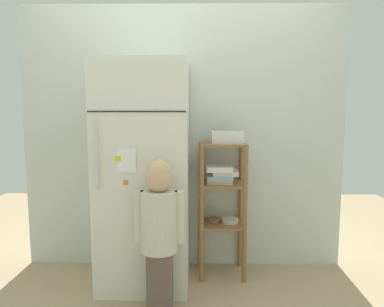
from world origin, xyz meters
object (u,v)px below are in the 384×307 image
object	(u,v)px
child_standing	(159,221)
fruit_bin	(227,138)
refrigerator	(144,175)
pantry_shelf_unit	(222,192)

from	to	relation	value
child_standing	fruit_bin	xyz separation A→B (m)	(0.49, 0.58, 0.50)
refrigerator	child_standing	size ratio (longest dim) A/B	1.65
child_standing	fruit_bin	distance (m)	0.91
refrigerator	child_standing	distance (m)	0.51
child_standing	pantry_shelf_unit	xyz separation A→B (m)	(0.45, 0.57, 0.07)
child_standing	pantry_shelf_unit	bearing A→B (deg)	51.62
pantry_shelf_unit	fruit_bin	size ratio (longest dim) A/B	4.34
pantry_shelf_unit	fruit_bin	world-z (taller)	fruit_bin
pantry_shelf_unit	refrigerator	bearing A→B (deg)	-167.00
refrigerator	pantry_shelf_unit	distance (m)	0.65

